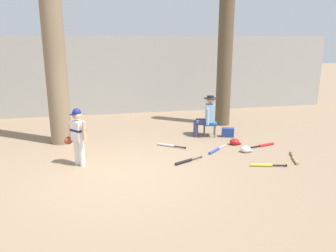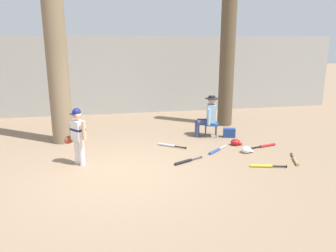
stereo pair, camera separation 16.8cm
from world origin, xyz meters
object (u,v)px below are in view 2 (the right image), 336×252
seated_spectator (208,115)px  tree_near_player (57,55)px  batting_helmet_red (236,142)px  bat_black_composite (185,161)px  bat_aluminum_silver (169,145)px  handbag_beside_stool (229,133)px  bat_yellow_trainer (264,166)px  bat_wood_tan (295,160)px  bat_blue_youth (216,151)px  folding_stool (211,124)px  batting_helmet_white (247,150)px  young_ballplayer (77,133)px  tree_behind_spectator (227,67)px  bat_red_barrel (266,146)px

seated_spectator → tree_near_player: bearing=176.3°
tree_near_player → batting_helmet_red: size_ratio=17.56×
bat_black_composite → bat_aluminum_silver: 1.25m
handbag_beside_stool → bat_yellow_trainer: size_ratio=0.44×
bat_wood_tan → bat_aluminum_silver: bearing=147.7°
bat_blue_youth → bat_aluminum_silver: 1.27m
folding_stool → batting_helmet_white: size_ratio=1.61×
seated_spectator → bat_black_composite: size_ratio=1.60×
young_ballplayer → folding_stool: 3.98m
folding_stool → bat_black_composite: bearing=-122.7°
tree_near_player → batting_helmet_white: tree_near_player is taller
young_ballplayer → bat_aluminum_silver: 2.50m
bat_black_composite → bat_wood_tan: same height
folding_stool → tree_near_player: bearing=176.0°
tree_behind_spectator → bat_yellow_trainer: (-0.50, -3.81, -1.86)m
young_ballplayer → bat_wood_tan: size_ratio=1.78×
bat_blue_youth → bat_yellow_trainer: 1.39m
young_ballplayer → bat_blue_youth: bearing=3.8°
young_ballplayer → seated_spectator: bearing=24.3°
tree_behind_spectator → handbag_beside_stool: size_ratio=13.15×
seated_spectator → bat_aluminum_silver: (-1.30, -0.73, -0.61)m
tree_behind_spectator → batting_helmet_white: tree_behind_spectator is taller
tree_behind_spectator → young_ballplayer: tree_behind_spectator is taller
bat_wood_tan → bat_aluminum_silver: 3.14m
bat_yellow_trainer → handbag_beside_stool: bearing=87.5°
bat_wood_tan → batting_helmet_white: batting_helmet_white is taller
tree_behind_spectator → bat_wood_tan: (0.37, -3.64, -1.86)m
bat_yellow_trainer → bat_wood_tan: (0.86, 0.18, 0.00)m
tree_behind_spectator → handbag_beside_stool: (-0.39, -1.44, -1.76)m
young_ballplayer → folding_stool: (3.63, 1.57, -0.38)m
folding_stool → bat_yellow_trainer: folding_stool is taller
folding_stool → bat_black_composite: (-1.25, -1.94, -0.33)m
tree_near_player → handbag_beside_stool: size_ratio=16.14×
handbag_beside_stool → bat_wood_tan: 2.33m
folding_stool → bat_blue_youth: bearing=-102.9°
young_ballplayer → handbag_beside_stool: (4.13, 1.39, -0.61)m
handbag_beside_stool → bat_aluminum_silver: size_ratio=0.50×
bat_black_composite → batting_helmet_white: size_ratio=2.47×
tree_near_player → bat_black_composite: (2.93, -2.23, -2.33)m
folding_stool → bat_wood_tan: size_ratio=0.67×
young_ballplayer → handbag_beside_stool: bearing=18.6°
tree_near_player → young_ballplayer: tree_near_player is taller
tree_near_player → bat_red_barrel: (5.30, -1.52, -2.33)m
bat_black_composite → bat_red_barrel: size_ratio=0.93×
young_ballplayer → bat_black_composite: (2.38, -0.37, -0.71)m
seated_spectator → batting_helmet_white: bearing=-71.9°
seated_spectator → bat_red_barrel: seated_spectator is taller
tree_behind_spectator → bat_aluminum_silver: tree_behind_spectator is taller
batting_helmet_white → bat_yellow_trainer: bearing=-91.5°
bat_yellow_trainer → batting_helmet_white: size_ratio=2.56×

